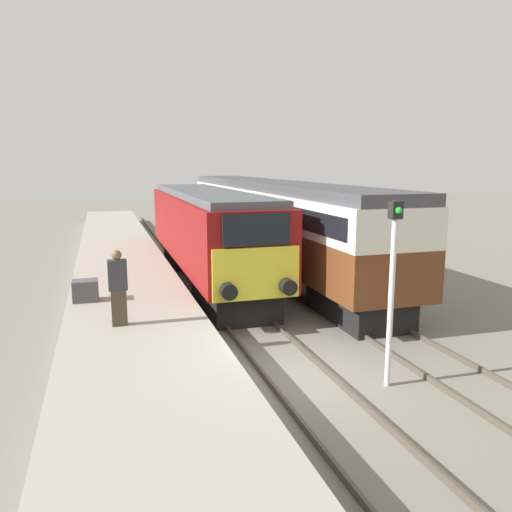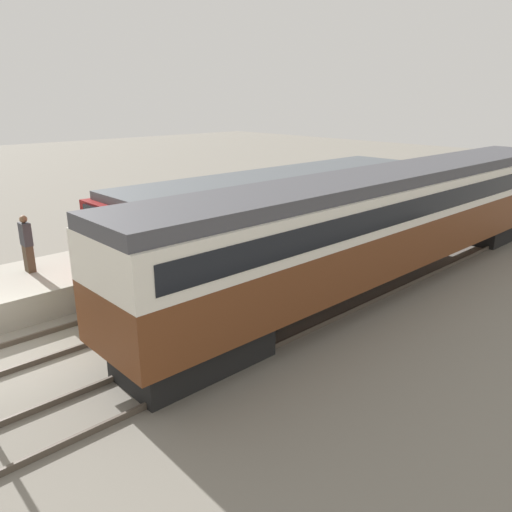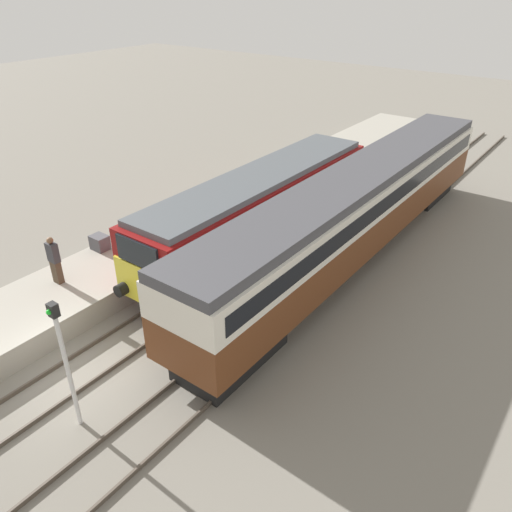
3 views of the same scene
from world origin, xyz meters
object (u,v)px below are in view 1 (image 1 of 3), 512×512
at_px(person_on_platform, 118,288).
at_px(signal_post, 392,279).
at_px(locomotive, 207,231).
at_px(passenger_carriage, 270,215).
at_px(luggage_crate, 85,291).

height_order(person_on_platform, signal_post, signal_post).
bearing_deg(signal_post, person_on_platform, 149.28).
height_order(locomotive, person_on_platform, locomotive).
relative_size(locomotive, passenger_carriage, 0.65).
distance_m(locomotive, person_on_platform, 8.28).
height_order(locomotive, passenger_carriage, passenger_carriage).
bearing_deg(passenger_carriage, luggage_crate, -138.35).
xyz_separation_m(person_on_platform, signal_post, (5.39, -3.20, 0.56)).
xyz_separation_m(locomotive, passenger_carriage, (3.40, 2.17, 0.36)).
distance_m(passenger_carriage, person_on_platform, 11.93).
height_order(signal_post, luggage_crate, signal_post).
xyz_separation_m(signal_post, luggage_crate, (-6.23, 5.73, -1.18)).
bearing_deg(person_on_platform, passenger_carriage, 53.45).
bearing_deg(locomotive, person_on_platform, -116.51).
relative_size(person_on_platform, signal_post, 0.46).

